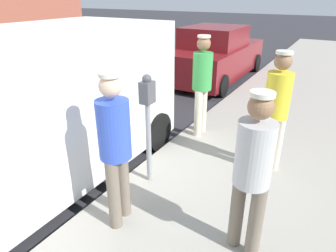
# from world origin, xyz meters

# --- Properties ---
(ground_plane) EXTENTS (80.00, 80.00, 0.00)m
(ground_plane) POSITION_xyz_m (0.00, 0.00, 0.00)
(ground_plane) COLOR #2D2D33
(sidewalk_slab) EXTENTS (5.00, 32.00, 0.15)m
(sidewalk_slab) POSITION_xyz_m (3.50, 0.00, 0.07)
(sidewalk_slab) COLOR #9E998E
(sidewalk_slab) RESTS_ON ground
(parking_meter_near) EXTENTS (0.14, 0.18, 1.52)m
(parking_meter_near) POSITION_xyz_m (1.35, -0.29, 1.18)
(parking_meter_near) COLOR gray
(parking_meter_near) RESTS_ON sidewalk_slab
(pedestrian_in_blue) EXTENTS (0.34, 0.36, 1.74)m
(pedestrian_in_blue) POSITION_xyz_m (1.50, -1.13, 1.15)
(pedestrian_in_blue) COLOR #726656
(pedestrian_in_blue) RESTS_ON sidewalk_slab
(pedestrian_in_yellow) EXTENTS (0.34, 0.34, 1.75)m
(pedestrian_in_yellow) POSITION_xyz_m (2.71, 0.83, 1.16)
(pedestrian_in_yellow) COLOR beige
(pedestrian_in_yellow) RESTS_ON sidewalk_slab
(pedestrian_in_green) EXTENTS (0.34, 0.36, 1.78)m
(pedestrian_in_green) POSITION_xyz_m (1.31, 1.47, 1.18)
(pedestrian_in_green) COLOR beige
(pedestrian_in_green) RESTS_ON sidewalk_slab
(pedestrian_in_gray) EXTENTS (0.35, 0.34, 1.69)m
(pedestrian_in_gray) POSITION_xyz_m (2.86, -0.85, 1.12)
(pedestrian_in_gray) COLOR #726656
(pedestrian_in_gray) RESTS_ON sidewalk_slab
(parked_van) EXTENTS (2.15, 5.21, 2.15)m
(parked_van) POSITION_xyz_m (-0.15, -1.27, 1.15)
(parked_van) COLOR white
(parked_van) RESTS_ON ground
(parked_sedan_ahead) EXTENTS (1.95, 4.41, 1.65)m
(parked_sedan_ahead) POSITION_xyz_m (-0.15, 5.76, 0.75)
(parked_sedan_ahead) COLOR maroon
(parked_sedan_ahead) RESTS_ON ground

